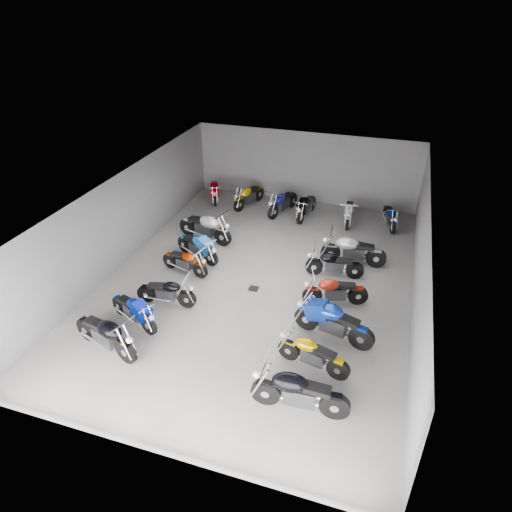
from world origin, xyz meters
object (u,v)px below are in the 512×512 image
(motorcycle_right_d, at_px, (335,291))
(motorcycle_back_f, at_px, (390,216))
(motorcycle_left_b, at_px, (134,311))
(motorcycle_left_f, at_px, (205,227))
(motorcycle_left_e, at_px, (198,247))
(motorcycle_left_d, at_px, (185,261))
(motorcycle_left_c, at_px, (167,292))
(motorcycle_right_e, at_px, (334,264))
(motorcycle_right_b, at_px, (312,354))
(motorcycle_back_b, at_px, (248,196))
(motorcycle_right_c, at_px, (333,322))
(motorcycle_back_a, at_px, (215,191))
(drain_grate, at_px, (254,289))
(motorcycle_right_a, at_px, (299,392))
(motorcycle_back_c, at_px, (282,202))
(motorcycle_right_f, at_px, (353,250))
(motorcycle_back_d, at_px, (306,206))
(motorcycle_left_a, at_px, (106,335))

(motorcycle_right_d, bearing_deg, motorcycle_back_f, -30.91)
(motorcycle_left_b, relative_size, motorcycle_left_f, 0.80)
(motorcycle_left_e, distance_m, motorcycle_back_f, 8.06)
(motorcycle_left_d, distance_m, motorcycle_left_e, 1.01)
(motorcycle_left_c, bearing_deg, motorcycle_left_b, -27.25)
(motorcycle_left_d, relative_size, motorcycle_right_e, 0.93)
(motorcycle_left_f, distance_m, motorcycle_right_b, 7.73)
(motorcycle_back_b, xyz_separation_m, motorcycle_back_f, (6.20, -0.13, -0.05))
(motorcycle_left_c, height_order, motorcycle_right_c, motorcycle_right_c)
(motorcycle_left_d, height_order, motorcycle_back_a, motorcycle_back_a)
(motorcycle_left_e, height_order, motorcycle_back_f, motorcycle_left_e)
(drain_grate, xyz_separation_m, motorcycle_left_b, (-2.78, -2.78, 0.48))
(drain_grate, bearing_deg, motorcycle_left_b, -134.95)
(motorcycle_right_a, height_order, motorcycle_back_a, motorcycle_right_a)
(motorcycle_left_c, bearing_deg, motorcycle_back_b, 174.31)
(motorcycle_back_a, height_order, motorcycle_back_f, motorcycle_back_a)
(motorcycle_back_b, bearing_deg, drain_grate, 128.54)
(drain_grate, relative_size, motorcycle_back_b, 0.16)
(motorcycle_right_d, bearing_deg, motorcycle_back_c, 10.16)
(motorcycle_back_c, bearing_deg, motorcycle_back_a, 10.95)
(motorcycle_left_b, height_order, motorcycle_back_f, motorcycle_left_b)
(motorcycle_right_f, bearing_deg, motorcycle_left_b, 128.78)
(motorcycle_right_b, relative_size, motorcycle_back_b, 0.98)
(motorcycle_back_a, bearing_deg, motorcycle_left_b, 73.74)
(motorcycle_back_a, height_order, motorcycle_back_c, motorcycle_back_c)
(motorcycle_right_b, height_order, motorcycle_back_d, motorcycle_back_d)
(motorcycle_back_b, bearing_deg, motorcycle_right_a, 132.86)
(motorcycle_right_a, bearing_deg, motorcycle_right_e, -1.47)
(motorcycle_right_f, bearing_deg, motorcycle_right_d, 170.67)
(motorcycle_right_e, height_order, motorcycle_back_f, motorcycle_right_e)
(motorcycle_left_d, bearing_deg, motorcycle_left_b, 7.84)
(drain_grate, xyz_separation_m, motorcycle_left_e, (-2.53, 1.22, 0.49))
(motorcycle_left_c, distance_m, motorcycle_back_a, 8.08)
(motorcycle_right_c, height_order, motorcycle_back_d, motorcycle_right_c)
(motorcycle_left_e, xyz_separation_m, motorcycle_back_d, (3.01, 4.58, 0.00))
(motorcycle_left_e, bearing_deg, motorcycle_back_c, -177.97)
(motorcycle_left_f, bearing_deg, motorcycle_left_c, 19.56)
(motorcycle_right_b, distance_m, motorcycle_back_f, 9.08)
(motorcycle_left_c, relative_size, motorcycle_back_c, 0.92)
(drain_grate, height_order, motorcycle_left_a, motorcycle_left_a)
(motorcycle_back_a, xyz_separation_m, motorcycle_back_c, (3.36, -0.41, 0.05))
(motorcycle_back_f, bearing_deg, motorcycle_right_f, 57.04)
(motorcycle_left_e, xyz_separation_m, motorcycle_back_a, (-1.42, 5.06, -0.03))
(motorcycle_back_b, distance_m, motorcycle_back_f, 6.20)
(motorcycle_right_e, height_order, motorcycle_back_a, motorcycle_right_e)
(motorcycle_left_c, distance_m, motorcycle_left_e, 2.85)
(motorcycle_left_d, relative_size, motorcycle_back_b, 0.91)
(motorcycle_left_e, bearing_deg, drain_grate, 88.83)
(motorcycle_left_e, relative_size, motorcycle_right_e, 0.98)
(motorcycle_left_a, height_order, motorcycle_left_d, motorcycle_left_a)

